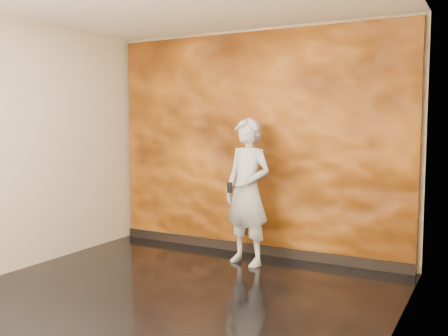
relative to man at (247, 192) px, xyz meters
The scene contains 5 objects.
room 1.57m from the man, 95.91° to the right, with size 4.02×4.02×2.81m.
feature_wall 0.75m from the man, 106.82° to the left, with size 3.90×0.06×2.75m, color orange.
baseboard 0.92m from the man, 108.19° to the left, with size 3.90×0.04×0.12m, color black.
man is the anchor object (origin of this frame).
phone 0.29m from the man, 109.92° to the right, with size 0.06×0.01×0.12m, color black.
Camera 1 is at (2.64, -3.68, 1.64)m, focal length 40.00 mm.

